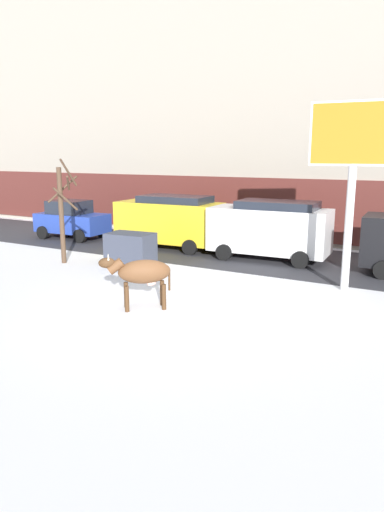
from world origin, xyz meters
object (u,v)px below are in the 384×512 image
bare_tree_left_lot (62,210)px  dumpster (131,249)px  car_blue_hatchback (72,219)px  pedestrian_by_cars (200,219)px  car_yellow_van (170,220)px  cow_brown (142,273)px  car_white_van (270,228)px  pedestrian_near_billboard (153,216)px  billboard (354,146)px

bare_tree_left_lot → dumpster: bare_tree_left_lot is taller
car_blue_hatchback → pedestrian_by_cars: car_blue_hatchback is taller
car_blue_hatchback → dumpster: 6.79m
car_blue_hatchback → car_yellow_van: size_ratio=0.76×
pedestrian_by_cars → dumpster: size_ratio=1.02×
cow_brown → car_blue_hatchback: (-9.29, 7.24, -0.07)m
car_yellow_van → cow_brown: bearing=-63.3°
cow_brown → dumpster: size_ratio=1.01×
car_blue_hatchback → bare_tree_left_lot: bare_tree_left_lot is taller
bare_tree_left_lot → car_blue_hatchback: bearing=130.3°
dumpster → car_white_van: bearing=38.9°
car_yellow_van → pedestrian_by_cars: car_yellow_van is taller
cow_brown → pedestrian_near_billboard: 12.61m
billboard → car_yellow_van: billboard is taller
billboard → pedestrian_by_cars: bearing=143.4°
cow_brown → car_yellow_van: bearing=116.7°
pedestrian_near_billboard → bare_tree_left_lot: (1.05, -7.59, 1.16)m
billboard → car_yellow_van: bearing=159.6°
car_blue_hatchback → car_white_van: bearing=1.0°
car_yellow_van → car_white_van: size_ratio=1.00×
car_white_van → pedestrian_near_billboard: bearing=157.2°
car_white_van → pedestrian_by_cars: size_ratio=2.71×
pedestrian_near_billboard → cow_brown: bearing=-57.5°
car_blue_hatchback → bare_tree_left_lot: 5.61m
cow_brown → car_blue_hatchback: 11.78m
car_blue_hatchback → car_yellow_van: car_yellow_van is taller
pedestrian_by_cars → car_white_van: bearing=-33.8°
pedestrian_near_billboard → bare_tree_left_lot: 7.75m
pedestrian_by_cars → bare_tree_left_lot: 7.88m
billboard → car_yellow_van: (-8.14, 3.03, -3.07)m
car_white_van → pedestrian_near_billboard: car_white_van is taller
car_yellow_van → car_white_van: (4.64, -0.07, 0.00)m
car_blue_hatchback → pedestrian_by_cars: 6.35m
pedestrian_near_billboard → dumpster: 7.48m
dumpster → car_yellow_van: bearing=96.9°
billboard → car_blue_hatchback: 14.36m
pedestrian_near_billboard → pedestrian_by_cars: (2.85, 0.00, 0.00)m
bare_tree_left_lot → billboard: bearing=7.9°
billboard → bare_tree_left_lot: 10.46m
car_blue_hatchback → car_yellow_van: 5.55m
car_yellow_van → pedestrian_by_cars: size_ratio=2.71×
car_blue_hatchback → pedestrian_by_cars: bearing=32.4°
cow_brown → pedestrian_by_cars: bearing=110.3°
cow_brown → car_blue_hatchback: size_ratio=0.48×
car_white_van → dumpster: 5.46m
pedestrian_near_billboard → car_yellow_van: bearing=-46.3°
car_yellow_van → bare_tree_left_lot: 4.92m
cow_brown → billboard: 7.08m
car_blue_hatchback → pedestrian_near_billboard: car_blue_hatchback is taller
car_blue_hatchback → car_white_van: (10.18, 0.17, 0.32)m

